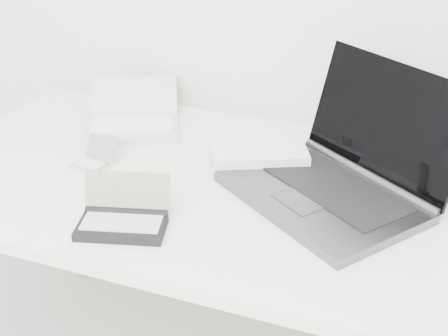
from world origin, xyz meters
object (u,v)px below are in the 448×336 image
(desk, at_px, (242,202))
(palmtop_charcoal, at_px, (123,218))
(netbook_open_white, at_px, (133,119))
(laptop_large, at_px, (325,170))

(desk, height_order, palmtop_charcoal, palmtop_charcoal)
(desk, xyz_separation_m, netbook_open_white, (-0.41, 0.21, 0.07))
(desk, distance_m, netbook_open_white, 0.46)
(laptop_large, bearing_deg, netbook_open_white, -159.68)
(netbook_open_white, distance_m, palmtop_charcoal, 0.52)
(desk, relative_size, palmtop_charcoal, 7.50)
(desk, distance_m, laptop_large, 0.22)
(netbook_open_white, relative_size, palmtop_charcoal, 1.89)
(laptop_large, distance_m, palmtop_charcoal, 0.48)
(netbook_open_white, xyz_separation_m, palmtop_charcoal, (0.23, -0.47, -0.00))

